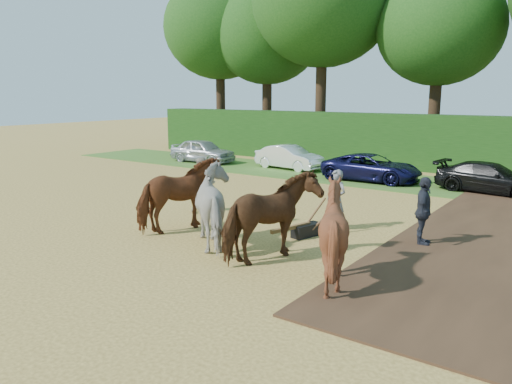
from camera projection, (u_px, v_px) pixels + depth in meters
The scene contains 8 objects.
ground at pixel (344, 300), 10.13m from camera, with size 120.00×120.00×0.00m, color gold.
earth_strip at pixel (494, 233), 14.85m from camera, with size 4.50×17.00×0.05m, color #472D1C.
grass_verge at pixel (489, 191), 21.29m from camera, with size 50.00×5.00×0.03m, color #38601E.
hedgerow at pixel (511, 147), 24.59m from camera, with size 46.00×1.60×3.00m, color #14380F.
spectator_near at pixel (203, 185), 17.45m from camera, with size 0.94×0.73×1.93m, color tan.
spectator_far at pixel (423, 211), 13.60m from camera, with size 1.12×0.47×1.91m, color #22252D.
plough_team at pixel (248, 211), 13.01m from camera, with size 7.67×5.45×2.22m.
treeline at pixel (500, 1), 26.64m from camera, with size 48.70×10.60×14.21m.
Camera 1 is at (4.08, -8.78, 4.12)m, focal length 35.00 mm.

